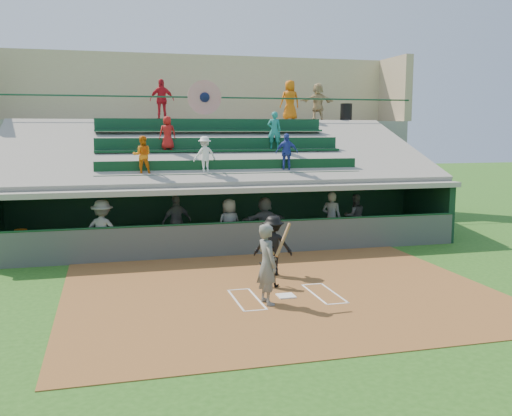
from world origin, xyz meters
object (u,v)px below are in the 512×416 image
object	(u,v)px
water_cooler	(21,235)
batter_at_plate	(267,264)
home_plate	(286,296)
white_table	(25,250)
trash_bin	(346,112)
catcher	(269,266)

from	to	relation	value
water_cooler	batter_at_plate	bearing A→B (deg)	-44.74
home_plate	batter_at_plate	bearing A→B (deg)	-143.70
water_cooler	white_table	bearing A→B (deg)	42.51
water_cooler	trash_bin	size ratio (longest dim) A/B	0.44
home_plate	white_table	xyz separation A→B (m)	(-6.91, 5.91, 0.32)
home_plate	catcher	bearing A→B (deg)	98.47
batter_at_plate	trash_bin	size ratio (longest dim) A/B	2.27
white_table	trash_bin	world-z (taller)	trash_bin
batter_at_plate	catcher	bearing A→B (deg)	72.50
home_plate	batter_at_plate	world-z (taller)	batter_at_plate
home_plate	water_cooler	size ratio (longest dim) A/B	1.13
water_cooler	trash_bin	bearing A→B (deg)	27.01
white_table	water_cooler	size ratio (longest dim) A/B	1.87
trash_bin	home_plate	bearing A→B (deg)	-118.89
batter_at_plate	trash_bin	xyz separation A→B (m)	(7.84, 13.54, 4.03)
batter_at_plate	water_cooler	distance (m)	8.96
water_cooler	home_plate	bearing A→B (deg)	-39.95
batter_at_plate	water_cooler	bearing A→B (deg)	135.26
catcher	batter_at_plate	bearing A→B (deg)	97.02
batter_at_plate	white_table	size ratio (longest dim) A/B	2.74
trash_bin	batter_at_plate	bearing A→B (deg)	-120.07
batter_at_plate	white_table	xyz separation A→B (m)	(-6.29, 6.37, -0.65)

